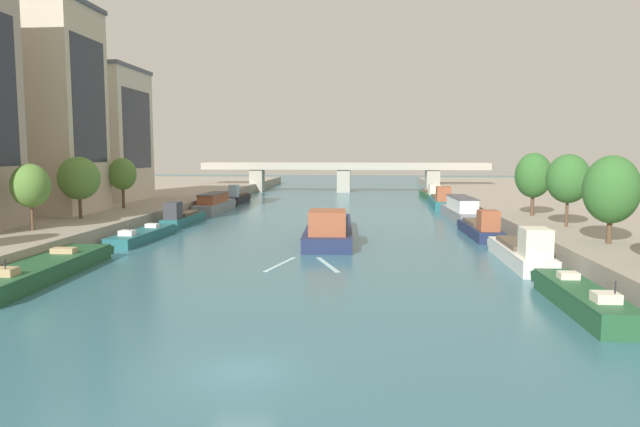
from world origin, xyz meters
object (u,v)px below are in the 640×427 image
at_px(moored_boat_left_end, 215,204).
at_px(moored_boat_right_midway, 480,228).
at_px(tree_left_far, 31,186).
at_px(moored_boat_left_far, 182,217).
at_px(tree_right_past_mid, 611,190).
at_px(moored_boat_right_upstream, 581,298).
at_px(moored_boat_right_far, 431,194).
at_px(moored_boat_left_downstream, 41,270).
at_px(moored_boat_left_lone, 143,235).
at_px(moored_boat_right_near, 522,252).
at_px(barge_midriver, 329,228).
at_px(tree_right_midway, 568,179).
at_px(moored_boat_right_second, 441,201).
at_px(moored_boat_left_second, 238,197).
at_px(moored_boat_right_downstream, 461,210).
at_px(tree_left_nearest, 122,174).
at_px(bridge_far, 344,173).
at_px(tree_left_distant, 79,178).
at_px(tree_right_far, 533,176).

relative_size(moored_boat_left_end, moored_boat_right_midway, 1.19).
bearing_deg(moored_boat_left_end, tree_left_far, -101.33).
xyz_separation_m(moored_boat_left_far, tree_right_past_mid, (40.02, -22.61, 4.98)).
bearing_deg(moored_boat_right_upstream, moored_boat_right_far, 89.75).
relative_size(moored_boat_left_downstream, moored_boat_left_end, 1.13).
xyz_separation_m(moored_boat_left_lone, moored_boat_right_near, (33.91, -9.52, 0.45)).
bearing_deg(moored_boat_left_far, barge_midriver, -27.40).
bearing_deg(tree_right_midway, moored_boat_right_second, 99.95).
distance_m(moored_boat_left_second, moored_boat_right_downstream, 39.87).
xyz_separation_m(moored_boat_left_downstream, moored_boat_right_midway, (33.88, 22.60, 0.28)).
relative_size(moored_boat_right_downstream, moored_boat_right_second, 1.00).
bearing_deg(moored_boat_left_lone, moored_boat_left_downstream, -90.91).
height_order(moored_boat_left_downstream, moored_boat_right_upstream, moored_boat_right_upstream).
height_order(moored_boat_right_upstream, moored_boat_right_midway, moored_boat_right_midway).
relative_size(tree_left_nearest, bridge_far, 0.10).
xyz_separation_m(moored_boat_left_far, tree_right_midway, (40.25, -12.66, 5.34)).
relative_size(moored_boat_right_near, moored_boat_right_far, 0.93).
bearing_deg(moored_boat_right_far, moored_boat_left_downstream, -115.44).
xyz_separation_m(tree_left_distant, tree_right_far, (47.35, 6.67, 0.17)).
bearing_deg(moored_boat_left_far, moored_boat_left_second, 89.60).
distance_m(moored_boat_left_downstream, moored_boat_right_second, 64.46).
xyz_separation_m(moored_boat_left_downstream, tree_right_far, (40.10, 26.49, 5.53)).
bearing_deg(tree_left_far, tree_left_nearest, 91.33).
relative_size(barge_midriver, moored_boat_left_downstream, 1.30).
bearing_deg(moored_boat_right_near, tree_left_nearest, 151.01).
distance_m(moored_boat_left_end, moored_boat_right_near, 50.94).
bearing_deg(tree_right_midway, moored_boat_left_far, 162.54).
relative_size(moored_boat_left_end, moored_boat_right_near, 1.15).
distance_m(tree_right_far, bridge_far, 66.22).
height_order(moored_boat_right_midway, tree_right_past_mid, tree_right_past_mid).
xyz_separation_m(moored_boat_left_second, tree_right_past_mid, (39.82, -52.07, 4.86)).
bearing_deg(tree_left_distant, tree_right_far, 8.02).
height_order(moored_boat_right_second, tree_left_distant, tree_left_distant).
relative_size(tree_left_far, tree_right_past_mid, 0.88).
distance_m(moored_boat_right_downstream, tree_left_far, 49.84).
bearing_deg(moored_boat_right_upstream, moored_boat_left_lone, 146.19).
xyz_separation_m(tree_left_distant, tree_right_midway, (47.79, -2.79, 0.25)).
xyz_separation_m(moored_boat_right_second, moored_boat_right_far, (0.40, 17.32, -0.19)).
relative_size(moored_boat_left_lone, tree_left_far, 2.14).
distance_m(moored_boat_right_downstream, moored_boat_right_second, 16.65).
height_order(moored_boat_left_lone, tree_left_far, tree_left_far).
bearing_deg(tree_right_far, moored_boat_right_far, 97.23).
bearing_deg(bridge_far, moored_boat_right_upstream, -79.91).
relative_size(moored_boat_left_second, moored_boat_right_second, 0.69).
relative_size(moored_boat_left_downstream, moored_boat_left_second, 1.53).
height_order(tree_right_midway, bridge_far, tree_right_midway).
xyz_separation_m(moored_boat_left_downstream, tree_right_midway, (40.54, 17.03, 5.60)).
xyz_separation_m(moored_boat_left_lone, tree_left_far, (-7.26, -6.65, 5.21)).
height_order(moored_boat_right_near, moored_boat_right_second, moored_boat_right_second).
bearing_deg(tree_right_past_mid, moored_boat_right_upstream, -117.35).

